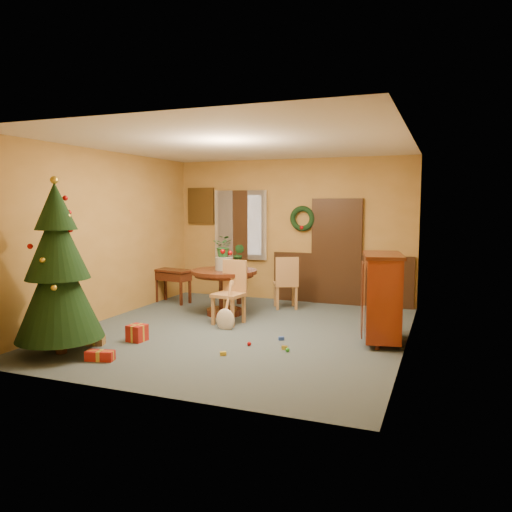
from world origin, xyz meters
The scene contains 21 objects.
room_envelope centered at (0.21, 2.70, 1.12)m, with size 5.50×5.50×5.50m.
dining_table centered at (-0.73, 1.01, 0.57)m, with size 1.18×1.18×0.81m.
urn centered at (-0.73, 1.01, 0.93)m, with size 0.32×0.32×0.23m, color slate.
centerpiece_plant centered at (-0.73, 1.01, 1.24)m, with size 0.35×0.30×0.39m, color #1E4C23.
chair_near centered at (-0.35, 0.48, 0.57)m, with size 0.51×0.51×1.05m.
chair_far centered at (0.17, 1.88, 0.54)m, with size 0.58×0.58×1.01m.
guitar centered at (-0.26, 0.05, 0.38)m, with size 0.32×0.15×0.75m, color beige, non-canonical shape.
plant_stand centered at (-0.86, 2.00, 0.50)m, with size 0.31×0.31×0.80m.
stand_plant centered at (-0.86, 2.00, 1.00)m, with size 0.22×0.18×0.40m, color #19471E.
christmas_tree centered at (-1.79, -1.91, 1.12)m, with size 1.14×1.14×2.35m.
writing_desk centered at (-2.15, 1.63, 0.51)m, with size 0.82×0.51×0.68m.
sideboard centered at (2.15, 0.17, 0.69)m, with size 0.72×1.09×1.29m.
gift_a centered at (-2.00, -1.74, 0.08)m, with size 0.32×0.26×0.15m.
gift_b centered at (-1.18, -1.04, 0.12)m, with size 0.26×0.26×0.24m.
gift_c centered at (-1.62, -1.42, 0.06)m, with size 0.28×0.23×0.13m.
gift_d centered at (-1.10, -1.98, 0.06)m, with size 0.38×0.23×0.13m.
toy_a centered at (0.77, -0.24, 0.03)m, with size 0.08×0.05×0.05m, color #284BB1.
toy_b centered at (1.03, -0.77, 0.03)m, with size 0.06×0.06×0.06m, color green.
toy_c centered at (0.28, -1.23, 0.03)m, with size 0.08×0.05×0.05m, color gold.
toy_d centered at (0.44, -0.69, 0.03)m, with size 0.06×0.06×0.06m, color #AD0B0C.
toy_e centered at (0.96, -0.68, 0.03)m, with size 0.08×0.05×0.05m, color gold.
Camera 1 is at (2.99, -7.05, 2.00)m, focal length 35.00 mm.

